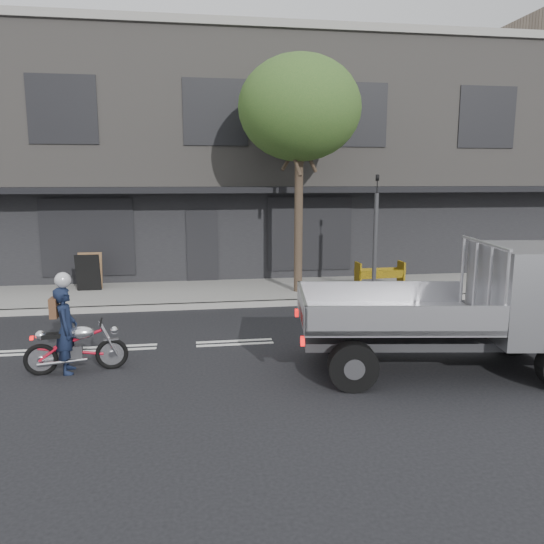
{
  "coord_description": "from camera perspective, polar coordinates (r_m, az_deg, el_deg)",
  "views": [
    {
      "loc": [
        -0.84,
        -10.65,
        3.39
      ],
      "look_at": [
        0.87,
        0.5,
        1.4
      ],
      "focal_mm": 35.0,
      "sensor_mm": 36.0,
      "label": 1
    }
  ],
  "objects": [
    {
      "name": "ground",
      "position": [
        11.21,
        -4.03,
        -7.61
      ],
      "size": [
        80.0,
        80.0,
        0.0
      ],
      "primitive_type": "plane",
      "color": "black",
      "rests_on": "ground"
    },
    {
      "name": "sidewalk",
      "position": [
        15.73,
        -5.45,
        -2.2
      ],
      "size": [
        32.0,
        3.2,
        0.15
      ],
      "primitive_type": "cube",
      "color": "gray",
      "rests_on": "ground"
    },
    {
      "name": "kerb",
      "position": [
        14.17,
        -5.08,
        -3.55
      ],
      "size": [
        32.0,
        0.2,
        0.15
      ],
      "primitive_type": "cube",
      "color": "gray",
      "rests_on": "ground"
    },
    {
      "name": "building_main",
      "position": [
        21.97,
        -6.65,
        11.55
      ],
      "size": [
        26.0,
        10.0,
        8.0
      ],
      "primitive_type": "cube",
      "color": "slate",
      "rests_on": "ground"
    },
    {
      "name": "street_tree",
      "position": [
        15.28,
        2.97,
        17.1
      ],
      "size": [
        3.4,
        3.4,
        6.74
      ],
      "color": "#382B21",
      "rests_on": "ground"
    },
    {
      "name": "traffic_light_pole",
      "position": [
        14.98,
        11.03,
        3.17
      ],
      "size": [
        0.12,
        0.12,
        3.5
      ],
      "color": "#2D2D30",
      "rests_on": "ground"
    },
    {
      "name": "motorcycle",
      "position": [
        10.06,
        -20.3,
        -7.51
      ],
      "size": [
        1.76,
        0.51,
        0.91
      ],
      "rotation": [
        0.0,
        0.0,
        0.12
      ],
      "color": "black",
      "rests_on": "ground"
    },
    {
      "name": "rider",
      "position": [
        10.01,
        -21.26,
        -5.85
      ],
      "size": [
        0.43,
        0.6,
        1.54
      ],
      "primitive_type": "imported",
      "rotation": [
        0.0,
        0.0,
        1.69
      ],
      "color": "black",
      "rests_on": "ground"
    },
    {
      "name": "flatbed_ute",
      "position": [
        10.19,
        24.27,
        -2.51
      ],
      "size": [
        5.29,
        2.74,
        2.34
      ],
      "rotation": [
        0.0,
        0.0,
        -0.15
      ],
      "color": "black",
      "rests_on": "ground"
    },
    {
      "name": "construction_barrier",
      "position": [
        16.06,
        11.77,
        -0.35
      ],
      "size": [
        1.48,
        0.64,
        0.82
      ],
      "primitive_type": null,
      "rotation": [
        0.0,
        0.0,
        0.04
      ],
      "color": "#E0AB0B",
      "rests_on": "sidewalk"
    },
    {
      "name": "sandwich_board",
      "position": [
        16.29,
        -19.18,
        -0.07
      ],
      "size": [
        0.69,
        0.46,
        1.09
      ],
      "primitive_type": null,
      "rotation": [
        0.0,
        0.0,
        -0.0
      ],
      "color": "black",
      "rests_on": "sidewalk"
    }
  ]
}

